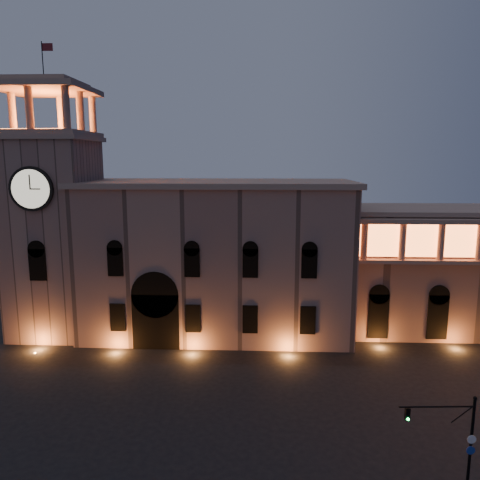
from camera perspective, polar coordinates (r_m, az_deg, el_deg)
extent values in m
plane|color=black|center=(36.79, -2.79, -23.14)|extent=(160.00, 160.00, 0.00)
cube|color=#906A5E|center=(54.18, -2.83, -2.43)|extent=(30.00, 12.00, 17.00)
cube|color=#A1806F|center=(53.01, -2.91, 6.90)|extent=(30.80, 12.80, 0.60)
cube|color=black|center=(51.47, -10.11, -9.62)|extent=(5.00, 1.40, 6.00)
cylinder|color=black|center=(50.56, -10.21, -6.41)|extent=(5.00, 1.40, 5.00)
cube|color=orange|center=(51.35, -10.15, -9.90)|extent=(4.20, 0.20, 5.00)
cube|color=#906A5E|center=(57.51, -21.63, 0.13)|extent=(9.00, 9.00, 22.00)
cube|color=#A1806F|center=(56.84, -22.36, 11.38)|extent=(9.80, 9.80, 0.50)
cylinder|color=black|center=(52.66, -24.11, 5.71)|extent=(4.60, 0.35, 4.60)
cylinder|color=beige|center=(52.54, -24.18, 5.70)|extent=(4.00, 0.12, 4.00)
cube|color=#A1806F|center=(56.86, -22.39, 11.88)|extent=(9.40, 9.40, 0.50)
cube|color=orange|center=(56.88, -22.41, 12.18)|extent=(6.80, 6.80, 0.15)
cylinder|color=#A1806F|center=(53.60, -24.31, 14.45)|extent=(0.76, 0.76, 4.20)
cylinder|color=#A1806F|center=(52.05, -20.44, 14.86)|extent=(0.76, 0.76, 4.20)
cylinder|color=#A1806F|center=(62.06, -24.31, 13.71)|extent=(0.76, 0.76, 4.20)
cylinder|color=#A1806F|center=(60.49, -21.00, 14.04)|extent=(0.76, 0.76, 4.20)
cylinder|color=#A1806F|center=(59.12, -17.51, 14.35)|extent=(0.76, 0.76, 4.20)
cylinder|color=#A1806F|center=(58.69, -26.02, 13.85)|extent=(0.76, 0.76, 4.20)
cylinder|color=#A1806F|center=(55.56, -18.88, 14.59)|extent=(0.76, 0.76, 4.20)
cube|color=#A1806F|center=(57.28, -22.72, 16.62)|extent=(9.80, 9.80, 0.60)
cube|color=#A1806F|center=(57.37, -22.76, 17.22)|extent=(7.50, 7.50, 0.60)
cylinder|color=black|center=(57.73, -22.92, 19.47)|extent=(0.10, 0.10, 4.00)
plane|color=maroon|center=(57.76, -22.44, 20.92)|extent=(1.20, 0.00, 1.20)
cylinder|color=#A1806F|center=(51.14, 14.91, -0.07)|extent=(0.70, 0.70, 4.00)
cylinder|color=#A1806F|center=(52.14, 19.21, -0.10)|extent=(0.70, 0.70, 4.00)
cylinder|color=#A1806F|center=(53.43, 23.32, -0.13)|extent=(0.70, 0.70, 4.00)
cylinder|color=#A1806F|center=(54.98, 27.22, -0.16)|extent=(0.70, 0.70, 4.00)
cylinder|color=black|center=(33.33, 26.28, -21.76)|extent=(0.18, 0.18, 6.22)
sphere|color=black|center=(31.82, 26.74, -16.82)|extent=(0.25, 0.25, 0.25)
cylinder|color=black|center=(31.14, 22.85, -18.22)|extent=(4.44, 0.37, 0.11)
cube|color=black|center=(30.75, 19.74, -19.33)|extent=(0.28, 0.26, 0.75)
cylinder|color=#0CE53F|center=(30.75, 19.81, -19.86)|extent=(0.16, 0.08, 0.16)
cylinder|color=silver|center=(32.90, 26.40, -20.95)|extent=(0.53, 0.07, 0.53)
cylinder|color=navy|center=(33.26, 26.30, -22.01)|extent=(0.53, 0.07, 0.53)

